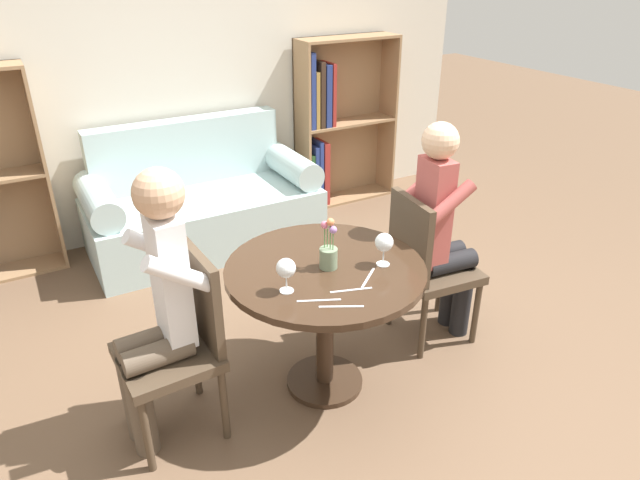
{
  "coord_description": "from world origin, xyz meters",
  "views": [
    {
      "loc": [
        -1.18,
        -2.04,
        2.05
      ],
      "look_at": [
        0.0,
        0.05,
        0.83
      ],
      "focal_mm": 32.0,
      "sensor_mm": 36.0,
      "label": 1
    }
  ],
  "objects_px": {
    "person_left": "(157,307)",
    "bookshelf_right": "(332,125)",
    "flower_vase": "(329,251)",
    "chair_left": "(181,339)",
    "couch": "(202,206)",
    "person_right": "(443,231)",
    "chair_right": "(426,263)",
    "wine_glass_left": "(286,269)",
    "wine_glass_right": "(384,243)"
  },
  "relations": [
    {
      "from": "person_left",
      "to": "bookshelf_right",
      "type": "bearing_deg",
      "value": 132.36
    },
    {
      "from": "wine_glass_left",
      "to": "wine_glass_right",
      "type": "distance_m",
      "value": 0.51
    },
    {
      "from": "bookshelf_right",
      "to": "wine_glass_right",
      "type": "height_order",
      "value": "bookshelf_right"
    },
    {
      "from": "bookshelf_right",
      "to": "person_left",
      "type": "distance_m",
      "value": 2.95
    },
    {
      "from": "chair_left",
      "to": "person_right",
      "type": "bearing_deg",
      "value": 87.48
    },
    {
      "from": "chair_right",
      "to": "wine_glass_right",
      "type": "distance_m",
      "value": 0.59
    },
    {
      "from": "wine_glass_left",
      "to": "chair_left",
      "type": "bearing_deg",
      "value": 157.86
    },
    {
      "from": "person_right",
      "to": "flower_vase",
      "type": "distance_m",
      "value": 0.79
    },
    {
      "from": "flower_vase",
      "to": "chair_left",
      "type": "bearing_deg",
      "value": 172.92
    },
    {
      "from": "person_right",
      "to": "flower_vase",
      "type": "height_order",
      "value": "person_right"
    },
    {
      "from": "chair_left",
      "to": "chair_right",
      "type": "height_order",
      "value": "same"
    },
    {
      "from": "chair_right",
      "to": "person_right",
      "type": "xyz_separation_m",
      "value": [
        0.09,
        -0.02,
        0.18
      ]
    },
    {
      "from": "couch",
      "to": "bookshelf_right",
      "type": "bearing_deg",
      "value": 11.73
    },
    {
      "from": "bookshelf_right",
      "to": "person_right",
      "type": "height_order",
      "value": "bookshelf_right"
    },
    {
      "from": "wine_glass_right",
      "to": "person_right",
      "type": "bearing_deg",
      "value": 19.56
    },
    {
      "from": "couch",
      "to": "wine_glass_left",
      "type": "height_order",
      "value": "couch"
    },
    {
      "from": "person_right",
      "to": "person_left",
      "type": "bearing_deg",
      "value": 96.03
    },
    {
      "from": "couch",
      "to": "bookshelf_right",
      "type": "distance_m",
      "value": 1.39
    },
    {
      "from": "wine_glass_right",
      "to": "bookshelf_right",
      "type": "bearing_deg",
      "value": 64.97
    },
    {
      "from": "wine_glass_right",
      "to": "flower_vase",
      "type": "xyz_separation_m",
      "value": [
        -0.24,
        0.11,
        -0.03
      ]
    },
    {
      "from": "wine_glass_left",
      "to": "wine_glass_right",
      "type": "xyz_separation_m",
      "value": [
        0.51,
        -0.01,
        0.0
      ]
    },
    {
      "from": "chair_left",
      "to": "chair_right",
      "type": "bearing_deg",
      "value": 88.1
    },
    {
      "from": "person_right",
      "to": "wine_glass_right",
      "type": "xyz_separation_m",
      "value": [
        -0.54,
        -0.19,
        0.15
      ]
    },
    {
      "from": "bookshelf_right",
      "to": "person_right",
      "type": "distance_m",
      "value": 2.14
    },
    {
      "from": "couch",
      "to": "chair_right",
      "type": "relative_size",
      "value": 1.88
    },
    {
      "from": "chair_right",
      "to": "bookshelf_right",
      "type": "bearing_deg",
      "value": -10.53
    },
    {
      "from": "couch",
      "to": "bookshelf_right",
      "type": "xyz_separation_m",
      "value": [
        1.31,
        0.27,
        0.39
      ]
    },
    {
      "from": "wine_glass_left",
      "to": "bookshelf_right",
      "type": "bearing_deg",
      "value": 55.19
    },
    {
      "from": "wine_glass_right",
      "to": "chair_right",
      "type": "bearing_deg",
      "value": 24.62
    },
    {
      "from": "flower_vase",
      "to": "person_left",
      "type": "bearing_deg",
      "value": 174.1
    },
    {
      "from": "couch",
      "to": "chair_left",
      "type": "xyz_separation_m",
      "value": [
        -0.7,
        -1.8,
        0.18
      ]
    },
    {
      "from": "person_left",
      "to": "person_right",
      "type": "height_order",
      "value": "person_left"
    },
    {
      "from": "person_right",
      "to": "couch",
      "type": "bearing_deg",
      "value": 29.55
    },
    {
      "from": "couch",
      "to": "person_right",
      "type": "height_order",
      "value": "person_right"
    },
    {
      "from": "person_right",
      "to": "wine_glass_right",
      "type": "distance_m",
      "value": 0.59
    },
    {
      "from": "bookshelf_right",
      "to": "person_left",
      "type": "relative_size",
      "value": 1.09
    },
    {
      "from": "person_right",
      "to": "wine_glass_right",
      "type": "bearing_deg",
      "value": 115.48
    },
    {
      "from": "bookshelf_right",
      "to": "person_left",
      "type": "xyz_separation_m",
      "value": [
        -2.09,
        -2.08,
        -0.0
      ]
    },
    {
      "from": "chair_right",
      "to": "person_left",
      "type": "distance_m",
      "value": 1.5
    },
    {
      "from": "chair_left",
      "to": "bookshelf_right",
      "type": "bearing_deg",
      "value": 133.46
    },
    {
      "from": "chair_left",
      "to": "wine_glass_left",
      "type": "relative_size",
      "value": 5.6
    },
    {
      "from": "bookshelf_right",
      "to": "chair_left",
      "type": "bearing_deg",
      "value": -134.13
    },
    {
      "from": "couch",
      "to": "wine_glass_left",
      "type": "distance_m",
      "value": 2.06
    },
    {
      "from": "chair_left",
      "to": "flower_vase",
      "type": "height_order",
      "value": "flower_vase"
    },
    {
      "from": "chair_left",
      "to": "person_left",
      "type": "bearing_deg",
      "value": -88.3
    },
    {
      "from": "person_left",
      "to": "person_right",
      "type": "distance_m",
      "value": 1.57
    },
    {
      "from": "chair_left",
      "to": "wine_glass_left",
      "type": "distance_m",
      "value": 0.58
    },
    {
      "from": "bookshelf_right",
      "to": "chair_right",
      "type": "bearing_deg",
      "value": -106.45
    },
    {
      "from": "wine_glass_left",
      "to": "person_left",
      "type": "bearing_deg",
      "value": 161.73
    },
    {
      "from": "couch",
      "to": "flower_vase",
      "type": "distance_m",
      "value": 1.95
    }
  ]
}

